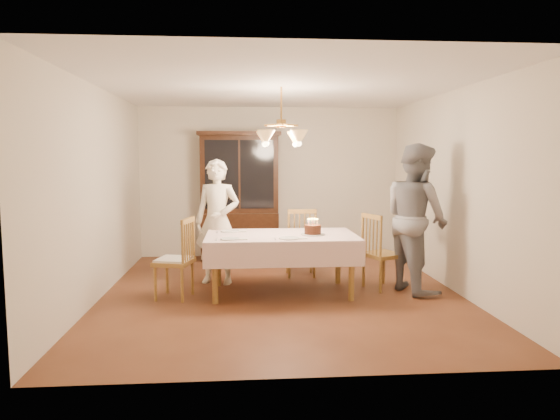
{
  "coord_description": "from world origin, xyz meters",
  "views": [
    {
      "loc": [
        -0.5,
        -6.25,
        1.73
      ],
      "look_at": [
        0.0,
        0.2,
        1.05
      ],
      "focal_mm": 32.0,
      "sensor_mm": 36.0,
      "label": 1
    }
  ],
  "objects": [
    {
      "name": "chair_far_side",
      "position": [
        0.36,
        0.91,
        0.44
      ],
      "size": [
        0.44,
        0.42,
        1.0
      ],
      "color": "brown",
      "rests_on": "ground"
    },
    {
      "name": "place_setting_near_right",
      "position": [
        0.08,
        -0.35,
        0.77
      ],
      "size": [
        0.4,
        0.25,
        0.02
      ],
      "color": "white",
      "rests_on": "dining_table"
    },
    {
      "name": "chandelier",
      "position": [
        -0.0,
        -0.0,
        1.98
      ],
      "size": [
        0.62,
        0.62,
        0.73
      ],
      "color": "#BF8C3F",
      "rests_on": "ground"
    },
    {
      "name": "room_shell",
      "position": [
        0.0,
        0.0,
        1.58
      ],
      "size": [
        5.0,
        5.0,
        5.0
      ],
      "color": "white",
      "rests_on": "ground"
    },
    {
      "name": "place_setting_far_left",
      "position": [
        -0.64,
        0.28,
        0.77
      ],
      "size": [
        0.39,
        0.24,
        0.02
      ],
      "color": "white",
      "rests_on": "dining_table"
    },
    {
      "name": "ground",
      "position": [
        0.0,
        0.0,
        0.0
      ],
      "size": [
        5.0,
        5.0,
        0.0
      ],
      "primitive_type": "plane",
      "color": "#532A17",
      "rests_on": "ground"
    },
    {
      "name": "birthday_cake",
      "position": [
        0.39,
        -0.07,
        0.82
      ],
      "size": [
        0.3,
        0.3,
        0.21
      ],
      "color": "white",
      "rests_on": "dining_table"
    },
    {
      "name": "chair_right_end",
      "position": [
        1.35,
        0.12,
        0.44
      ],
      "size": [
        0.56,
        0.57,
        1.0
      ],
      "color": "brown",
      "rests_on": "ground"
    },
    {
      "name": "adult_in_grey",
      "position": [
        1.74,
        -0.01,
        0.96
      ],
      "size": [
        0.95,
        1.09,
        1.91
      ],
      "primitive_type": "imported",
      "rotation": [
        0.0,
        0.0,
        1.84
      ],
      "color": "slate",
      "rests_on": "ground"
    },
    {
      "name": "dining_table",
      "position": [
        0.0,
        0.0,
        0.68
      ],
      "size": [
        1.9,
        1.1,
        0.76
      ],
      "color": "brown",
      "rests_on": "ground"
    },
    {
      "name": "elderly_woman",
      "position": [
        -0.83,
        0.57,
        0.86
      ],
      "size": [
        0.71,
        0.57,
        1.71
      ],
      "primitive_type": "imported",
      "rotation": [
        0.0,
        0.0,
        -0.28
      ],
      "color": "white",
      "rests_on": "ground"
    },
    {
      "name": "place_setting_near_left",
      "position": [
        -0.63,
        -0.35,
        0.77
      ],
      "size": [
        0.38,
        0.23,
        0.02
      ],
      "color": "white",
      "rests_on": "dining_table"
    },
    {
      "name": "china_hutch",
      "position": [
        -0.53,
        2.25,
        1.04
      ],
      "size": [
        1.38,
        0.54,
        2.16
      ],
      "color": "black",
      "rests_on": "ground"
    },
    {
      "name": "chair_left_end",
      "position": [
        -1.33,
        -0.13,
        0.45
      ],
      "size": [
        0.52,
        0.53,
        1.0
      ],
      "color": "brown",
      "rests_on": "ground"
    }
  ]
}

